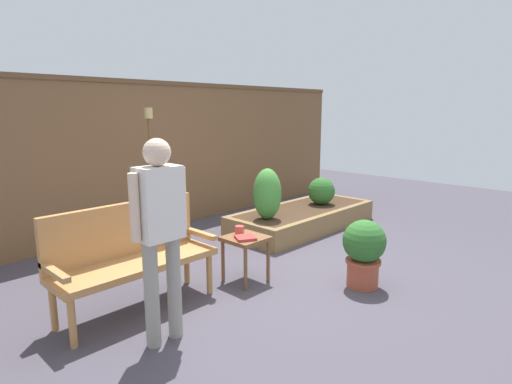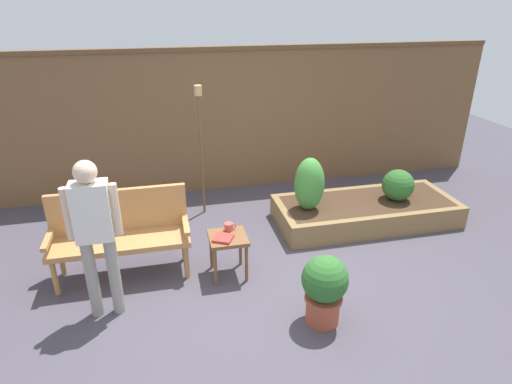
{
  "view_description": "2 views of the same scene",
  "coord_description": "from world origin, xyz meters",
  "px_view_note": "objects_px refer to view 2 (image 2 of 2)",
  "views": [
    {
      "loc": [
        -3.28,
        -2.71,
        1.76
      ],
      "look_at": [
        0.38,
        0.81,
        0.75
      ],
      "focal_mm": 29.38,
      "sensor_mm": 36.0,
      "label": 1
    },
    {
      "loc": [
        -1.0,
        -3.72,
        2.78
      ],
      "look_at": [
        0.05,
        0.85,
        0.67
      ],
      "focal_mm": 30.29,
      "sensor_mm": 36.0,
      "label": 2
    }
  ],
  "objects_px": {
    "shrub_far_corner": "(398,185)",
    "book_on_table": "(223,238)",
    "garden_bench": "(120,228)",
    "cup_on_table": "(229,227)",
    "shrub_near_bench": "(309,184)",
    "tiki_torch": "(200,129)",
    "side_table": "(228,243)",
    "potted_boxwood": "(324,287)",
    "person_by_bench": "(95,228)"
  },
  "relations": [
    {
      "from": "cup_on_table",
      "to": "shrub_far_corner",
      "type": "relative_size",
      "value": 0.3
    },
    {
      "from": "book_on_table",
      "to": "tiki_torch",
      "type": "distance_m",
      "value": 1.79
    },
    {
      "from": "side_table",
      "to": "person_by_bench",
      "type": "bearing_deg",
      "value": -163.64
    },
    {
      "from": "garden_bench",
      "to": "tiki_torch",
      "type": "relative_size",
      "value": 0.81
    },
    {
      "from": "shrub_far_corner",
      "to": "person_by_bench",
      "type": "height_order",
      "value": "person_by_bench"
    },
    {
      "from": "side_table",
      "to": "shrub_far_corner",
      "type": "relative_size",
      "value": 1.14
    },
    {
      "from": "shrub_far_corner",
      "to": "tiki_torch",
      "type": "bearing_deg",
      "value": 162.03
    },
    {
      "from": "book_on_table",
      "to": "shrub_far_corner",
      "type": "xyz_separation_m",
      "value": [
        2.48,
        0.82,
        0.02
      ]
    },
    {
      "from": "side_table",
      "to": "shrub_far_corner",
      "type": "bearing_deg",
      "value": 17.58
    },
    {
      "from": "shrub_near_bench",
      "to": "shrub_far_corner",
      "type": "relative_size",
      "value": 1.65
    },
    {
      "from": "tiki_torch",
      "to": "cup_on_table",
      "type": "bearing_deg",
      "value": -85.48
    },
    {
      "from": "shrub_near_bench",
      "to": "shrub_far_corner",
      "type": "bearing_deg",
      "value": 0.0
    },
    {
      "from": "cup_on_table",
      "to": "tiki_torch",
      "type": "height_order",
      "value": "tiki_torch"
    },
    {
      "from": "shrub_far_corner",
      "to": "person_by_bench",
      "type": "distance_m",
      "value": 3.85
    },
    {
      "from": "shrub_near_bench",
      "to": "person_by_bench",
      "type": "bearing_deg",
      "value": -154.87
    },
    {
      "from": "tiki_torch",
      "to": "potted_boxwood",
      "type": "bearing_deg",
      "value": -72.27
    },
    {
      "from": "shrub_near_bench",
      "to": "tiki_torch",
      "type": "height_order",
      "value": "tiki_torch"
    },
    {
      "from": "person_by_bench",
      "to": "shrub_far_corner",
      "type": "bearing_deg",
      "value": 17.17
    },
    {
      "from": "tiki_torch",
      "to": "person_by_bench",
      "type": "xyz_separation_m",
      "value": [
        -1.16,
        -1.94,
        -0.28
      ]
    },
    {
      "from": "cup_on_table",
      "to": "tiki_torch",
      "type": "xyz_separation_m",
      "value": [
        -0.12,
        1.45,
        0.69
      ]
    },
    {
      "from": "side_table",
      "to": "tiki_torch",
      "type": "relative_size",
      "value": 0.27
    },
    {
      "from": "side_table",
      "to": "potted_boxwood",
      "type": "xyz_separation_m",
      "value": [
        0.73,
        -0.94,
        -0.01
      ]
    },
    {
      "from": "book_on_table",
      "to": "shrub_far_corner",
      "type": "bearing_deg",
      "value": 46.19
    },
    {
      "from": "cup_on_table",
      "to": "shrub_near_bench",
      "type": "relative_size",
      "value": 0.18
    },
    {
      "from": "book_on_table",
      "to": "shrub_far_corner",
      "type": "height_order",
      "value": "shrub_far_corner"
    },
    {
      "from": "garden_bench",
      "to": "cup_on_table",
      "type": "relative_size",
      "value": 11.36
    },
    {
      "from": "shrub_far_corner",
      "to": "book_on_table",
      "type": "bearing_deg",
      "value": -161.61
    },
    {
      "from": "side_table",
      "to": "potted_boxwood",
      "type": "bearing_deg",
      "value": -52.38
    },
    {
      "from": "cup_on_table",
      "to": "person_by_bench",
      "type": "distance_m",
      "value": 1.42
    },
    {
      "from": "shrub_far_corner",
      "to": "person_by_bench",
      "type": "relative_size",
      "value": 0.27
    },
    {
      "from": "potted_boxwood",
      "to": "person_by_bench",
      "type": "height_order",
      "value": "person_by_bench"
    },
    {
      "from": "shrub_far_corner",
      "to": "side_table",
      "type": "bearing_deg",
      "value": -162.42
    },
    {
      "from": "cup_on_table",
      "to": "potted_boxwood",
      "type": "bearing_deg",
      "value": -57.05
    },
    {
      "from": "person_by_bench",
      "to": "potted_boxwood",
      "type": "bearing_deg",
      "value": -16.44
    },
    {
      "from": "cup_on_table",
      "to": "potted_boxwood",
      "type": "distance_m",
      "value": 1.28
    },
    {
      "from": "person_by_bench",
      "to": "shrub_near_bench",
      "type": "bearing_deg",
      "value": 25.13
    },
    {
      "from": "garden_bench",
      "to": "shrub_near_bench",
      "type": "height_order",
      "value": "shrub_near_bench"
    },
    {
      "from": "shrub_near_bench",
      "to": "cup_on_table",
      "type": "bearing_deg",
      "value": -150.47
    },
    {
      "from": "side_table",
      "to": "book_on_table",
      "type": "xyz_separation_m",
      "value": [
        -0.06,
        -0.06,
        0.1
      ]
    },
    {
      "from": "shrub_far_corner",
      "to": "tiki_torch",
      "type": "relative_size",
      "value": 0.24
    },
    {
      "from": "garden_bench",
      "to": "person_by_bench",
      "type": "bearing_deg",
      "value": -100.6
    },
    {
      "from": "shrub_near_bench",
      "to": "potted_boxwood",
      "type": "bearing_deg",
      "value": -104.63
    },
    {
      "from": "potted_boxwood",
      "to": "cup_on_table",
      "type": "bearing_deg",
      "value": 122.95
    },
    {
      "from": "garden_bench",
      "to": "book_on_table",
      "type": "bearing_deg",
      "value": -19.84
    },
    {
      "from": "book_on_table",
      "to": "tiki_torch",
      "type": "relative_size",
      "value": 0.11
    },
    {
      "from": "tiki_torch",
      "to": "shrub_near_bench",
      "type": "bearing_deg",
      "value": -32.95
    },
    {
      "from": "side_table",
      "to": "person_by_bench",
      "type": "height_order",
      "value": "person_by_bench"
    },
    {
      "from": "side_table",
      "to": "tiki_torch",
      "type": "distance_m",
      "value": 1.78
    },
    {
      "from": "shrub_near_bench",
      "to": "tiki_torch",
      "type": "distance_m",
      "value": 1.59
    },
    {
      "from": "side_table",
      "to": "potted_boxwood",
      "type": "height_order",
      "value": "potted_boxwood"
    }
  ]
}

